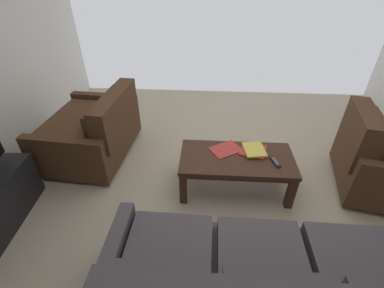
{
  "coord_description": "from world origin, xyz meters",
  "views": [
    {
      "loc": [
        0.27,
        2.16,
        2.03
      ],
      "look_at": [
        0.37,
        0.59,
        0.92
      ],
      "focal_mm": 25.13,
      "sensor_mm": 36.0,
      "label": 1
    }
  ],
  "objects_px": {
    "armchair_side": "(383,160)",
    "loose_magazine": "(226,149)",
    "coffee_table": "(236,162)",
    "book_stack": "(254,150)",
    "tv_remote": "(275,162)",
    "loveseat_near": "(94,130)"
  },
  "relations": [
    {
      "from": "coffee_table",
      "to": "armchair_side",
      "type": "distance_m",
      "value": 1.46
    },
    {
      "from": "book_stack",
      "to": "tv_remote",
      "type": "relative_size",
      "value": 1.81
    },
    {
      "from": "book_stack",
      "to": "armchair_side",
      "type": "bearing_deg",
      "value": 180.0
    },
    {
      "from": "tv_remote",
      "to": "armchair_side",
      "type": "bearing_deg",
      "value": -171.3
    },
    {
      "from": "armchair_side",
      "to": "loose_magazine",
      "type": "height_order",
      "value": "armchair_side"
    },
    {
      "from": "armchair_side",
      "to": "loveseat_near",
      "type": "bearing_deg",
      "value": -7.22
    },
    {
      "from": "coffee_table",
      "to": "tv_remote",
      "type": "distance_m",
      "value": 0.37
    },
    {
      "from": "tv_remote",
      "to": "coffee_table",
      "type": "bearing_deg",
      "value": -9.91
    },
    {
      "from": "loveseat_near",
      "to": "armchair_side",
      "type": "distance_m",
      "value": 3.11
    },
    {
      "from": "book_stack",
      "to": "loveseat_near",
      "type": "bearing_deg",
      "value": -12.22
    },
    {
      "from": "loveseat_near",
      "to": "coffee_table",
      "type": "relative_size",
      "value": 1.09
    },
    {
      "from": "armchair_side",
      "to": "loose_magazine",
      "type": "distance_m",
      "value": 1.56
    },
    {
      "from": "loveseat_near",
      "to": "tv_remote",
      "type": "bearing_deg",
      "value": 164.3
    },
    {
      "from": "armchair_side",
      "to": "loose_magazine",
      "type": "xyz_separation_m",
      "value": [
        1.56,
        -0.01,
        0.05
      ]
    },
    {
      "from": "armchair_side",
      "to": "tv_remote",
      "type": "relative_size",
      "value": 6.19
    },
    {
      "from": "coffee_table",
      "to": "loose_magazine",
      "type": "xyz_separation_m",
      "value": [
        0.11,
        -0.12,
        0.07
      ]
    },
    {
      "from": "armchair_side",
      "to": "tv_remote",
      "type": "height_order",
      "value": "armchair_side"
    },
    {
      "from": "loveseat_near",
      "to": "armchair_side",
      "type": "height_order",
      "value": "armchair_side"
    },
    {
      "from": "book_stack",
      "to": "loose_magazine",
      "type": "relative_size",
      "value": 1.02
    },
    {
      "from": "coffee_table",
      "to": "armchair_side",
      "type": "height_order",
      "value": "armchair_side"
    },
    {
      "from": "book_stack",
      "to": "tv_remote",
      "type": "distance_m",
      "value": 0.25
    },
    {
      "from": "armchair_side",
      "to": "tv_remote",
      "type": "bearing_deg",
      "value": 8.7
    }
  ]
}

